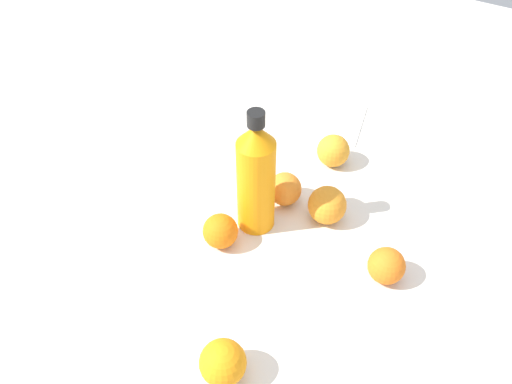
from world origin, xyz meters
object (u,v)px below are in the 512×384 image
(folded_napkin, at_px, (332,120))
(water_bottle, at_px, (256,177))
(orange_0, at_px, (220,231))
(orange_5, at_px, (223,363))
(orange_1, at_px, (285,189))
(orange_2, at_px, (327,205))
(orange_3, at_px, (333,151))
(orange_4, at_px, (386,266))

(folded_napkin, bearing_deg, water_bottle, 91.44)
(orange_0, bearing_deg, orange_5, 123.78)
(orange_1, relative_size, orange_2, 0.90)
(orange_0, distance_m, orange_5, 0.26)
(orange_3, height_order, folded_napkin, orange_3)
(water_bottle, distance_m, orange_1, 0.12)
(water_bottle, bearing_deg, orange_3, -50.36)
(orange_0, xyz_separation_m, folded_napkin, (-0.02, -0.44, -0.03))
(orange_2, relative_size, orange_5, 1.04)
(orange_2, distance_m, folded_napkin, 0.31)
(orange_5, distance_m, folded_napkin, 0.67)
(orange_4, relative_size, orange_5, 0.92)
(orange_3, relative_size, orange_4, 1.06)
(water_bottle, xyz_separation_m, orange_3, (-0.05, -0.23, -0.08))
(orange_1, relative_size, folded_napkin, 0.42)
(water_bottle, xyz_separation_m, orange_1, (-0.02, -0.08, -0.09))
(orange_3, xyz_separation_m, orange_5, (-0.06, 0.52, 0.00))
(orange_4, relative_size, folded_napkin, 0.41)
(orange_0, bearing_deg, orange_2, -132.42)
(orange_5, bearing_deg, orange_4, -115.86)
(orange_2, bearing_deg, orange_0, 47.58)
(orange_2, distance_m, orange_4, 0.17)
(orange_0, bearing_deg, water_bottle, -110.66)
(orange_0, relative_size, orange_2, 0.88)
(orange_0, bearing_deg, orange_3, -104.99)
(orange_3, relative_size, orange_5, 0.97)
(orange_0, bearing_deg, orange_1, -107.42)
(orange_1, relative_size, orange_4, 1.02)
(water_bottle, relative_size, orange_3, 3.73)
(orange_4, height_order, folded_napkin, orange_4)
(water_bottle, height_order, orange_2, water_bottle)
(orange_2, distance_m, orange_3, 0.16)
(orange_2, relative_size, orange_3, 1.07)
(orange_2, distance_m, orange_5, 0.37)
(orange_0, relative_size, orange_4, 1.00)
(orange_3, xyz_separation_m, folded_napkin, (0.06, -0.14, -0.03))
(water_bottle, bearing_deg, orange_2, -93.00)
(orange_3, bearing_deg, orange_4, 131.55)
(water_bottle, bearing_deg, orange_4, -127.60)
(water_bottle, relative_size, orange_1, 3.90)
(orange_2, relative_size, folded_napkin, 0.47)
(water_bottle, xyz_separation_m, folded_napkin, (0.01, -0.36, -0.11))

